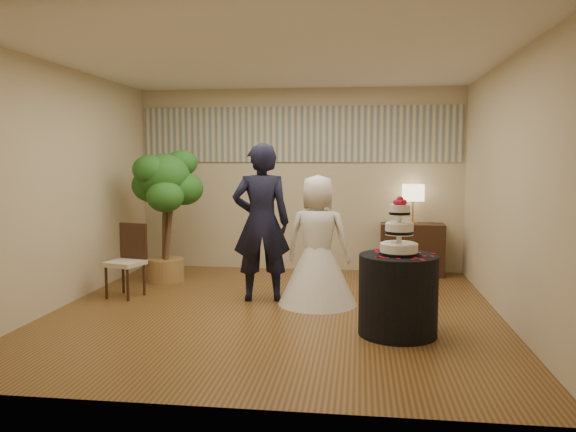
# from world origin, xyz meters

# --- Properties ---
(floor) EXTENTS (5.00, 5.00, 0.00)m
(floor) POSITION_xyz_m (0.00, 0.00, 0.00)
(floor) COLOR brown
(floor) RESTS_ON ground
(ceiling) EXTENTS (5.00, 5.00, 0.00)m
(ceiling) POSITION_xyz_m (0.00, 0.00, 2.80)
(ceiling) COLOR white
(ceiling) RESTS_ON wall_back
(wall_back) EXTENTS (5.00, 0.06, 2.80)m
(wall_back) POSITION_xyz_m (0.00, 2.50, 1.40)
(wall_back) COLOR beige
(wall_back) RESTS_ON ground
(wall_front) EXTENTS (5.00, 0.06, 2.80)m
(wall_front) POSITION_xyz_m (0.00, -2.50, 1.40)
(wall_front) COLOR beige
(wall_front) RESTS_ON ground
(wall_left) EXTENTS (0.06, 5.00, 2.80)m
(wall_left) POSITION_xyz_m (-2.50, 0.00, 1.40)
(wall_left) COLOR beige
(wall_left) RESTS_ON ground
(wall_right) EXTENTS (0.06, 5.00, 2.80)m
(wall_right) POSITION_xyz_m (2.50, 0.00, 1.40)
(wall_right) COLOR beige
(wall_right) RESTS_ON ground
(mural_border) EXTENTS (4.90, 0.02, 0.85)m
(mural_border) POSITION_xyz_m (0.00, 2.48, 2.10)
(mural_border) COLOR #A2A493
(mural_border) RESTS_ON wall_back
(groom) EXTENTS (0.77, 0.58, 1.91)m
(groom) POSITION_xyz_m (-0.24, 0.49, 0.96)
(groom) COLOR black
(groom) RESTS_ON floor
(bride) EXTENTS (1.07, 1.07, 1.54)m
(bride) POSITION_xyz_m (0.46, 0.39, 0.77)
(bride) COLOR white
(bride) RESTS_ON floor
(cake_table) EXTENTS (1.02, 1.02, 0.79)m
(cake_table) POSITION_xyz_m (1.33, -0.68, 0.40)
(cake_table) COLOR black
(cake_table) RESTS_ON floor
(wedding_cake) EXTENTS (0.37, 0.37, 0.57)m
(wedding_cake) POSITION_xyz_m (1.33, -0.68, 1.08)
(wedding_cake) COLOR white
(wedding_cake) RESTS_ON cake_table
(console) EXTENTS (0.93, 0.43, 0.77)m
(console) POSITION_xyz_m (1.72, 2.25, 0.39)
(console) COLOR black
(console) RESTS_ON floor
(table_lamp) EXTENTS (0.29, 0.29, 0.58)m
(table_lamp) POSITION_xyz_m (1.72, 2.25, 1.06)
(table_lamp) COLOR beige
(table_lamp) RESTS_ON console
(ficus_tree) EXTENTS (0.96, 0.96, 1.89)m
(ficus_tree) POSITION_xyz_m (-1.76, 1.37, 0.95)
(ficus_tree) COLOR #26651F
(ficus_tree) RESTS_ON floor
(side_chair) EXTENTS (0.52, 0.53, 0.91)m
(side_chair) POSITION_xyz_m (-1.96, 0.43, 0.46)
(side_chair) COLOR black
(side_chair) RESTS_ON floor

